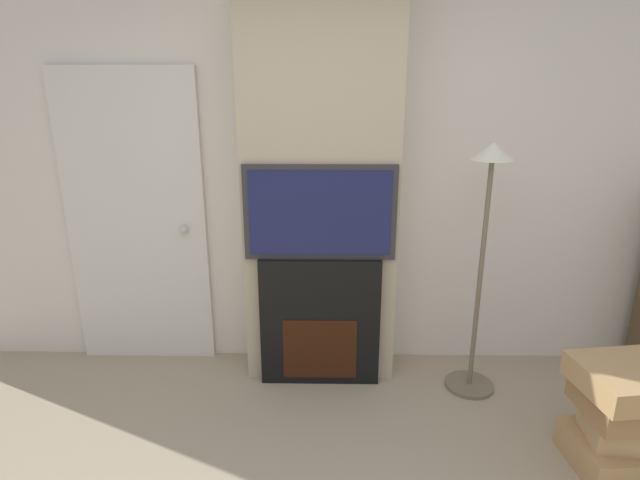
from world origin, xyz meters
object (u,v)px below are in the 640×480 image
floor_lamp (485,230)px  television (320,212)px  box_stack (623,417)px  fireplace (320,321)px

floor_lamp → television: bearing=175.3°
television → box_stack: (1.55, -0.80, -0.86)m
television → floor_lamp: floor_lamp is taller
floor_lamp → box_stack: floor_lamp is taller
fireplace → floor_lamp: size_ratio=0.54×
fireplace → floor_lamp: floor_lamp is taller
fireplace → box_stack: bearing=-27.3°
floor_lamp → box_stack: 1.20m
box_stack → fireplace: bearing=152.7°
fireplace → television: bearing=-90.0°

